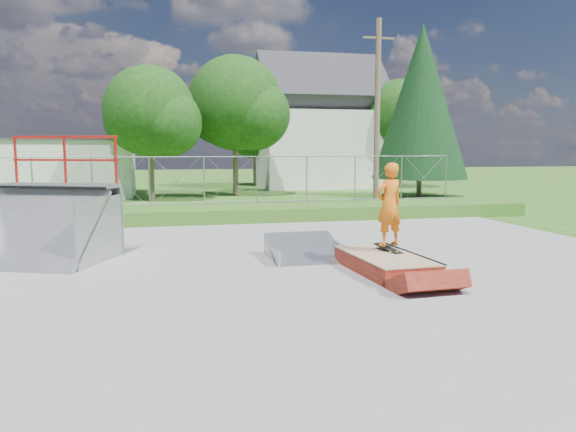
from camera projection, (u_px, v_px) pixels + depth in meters
name	position (u px, v px, depth m)	size (l,w,h in m)	color
ground	(249.00, 280.00, 11.08)	(120.00, 120.00, 0.00)	#30601B
concrete_pad	(249.00, 279.00, 11.08)	(20.00, 16.00, 0.04)	gray
grass_berm	(207.00, 214.00, 20.24)	(24.00, 3.00, 0.50)	#30601B
grind_box	(385.00, 264.00, 11.70)	(1.41, 2.69, 0.39)	maroon
quarter_pipe	(38.00, 200.00, 12.61)	(2.89, 2.44, 2.89)	#9A9CA1
flat_bank_ramp	(305.00, 249.00, 13.07)	(1.64, 1.75, 0.50)	#9A9CA1
skateboard	(388.00, 249.00, 12.10)	(0.22, 0.80, 0.02)	black
skater	(389.00, 208.00, 11.99)	(0.65, 0.43, 1.78)	orange
chain_link_fence	(204.00, 180.00, 21.07)	(20.00, 0.06, 1.80)	gray
utility_building_flat	(38.00, 169.00, 30.37)	(10.00, 6.00, 3.00)	white
gable_house	(319.00, 130.00, 37.79)	(8.40, 6.08, 8.94)	white
utility_pole	(377.00, 115.00, 23.90)	(0.24, 0.24, 8.00)	brown
tree_left_near	(155.00, 115.00, 27.42)	(4.76, 4.48, 6.65)	brown
tree_center	(241.00, 106.00, 30.29)	(5.44, 5.12, 7.60)	brown
tree_right_far	(405.00, 119.00, 36.79)	(5.10, 4.80, 7.12)	brown
tree_back_mid	(259.00, 133.00, 38.76)	(4.08, 3.84, 5.70)	brown
conifer_tree	(421.00, 102.00, 29.63)	(5.04, 5.04, 9.10)	brown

